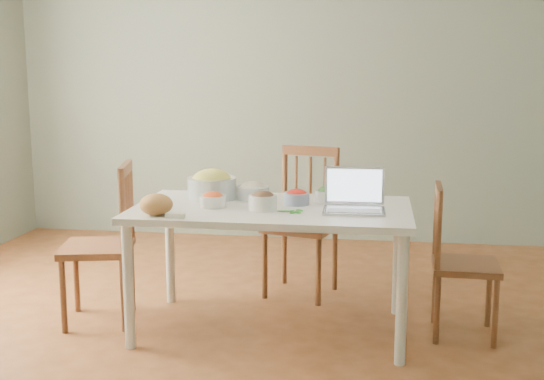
# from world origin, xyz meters

# --- Properties ---
(floor) EXTENTS (5.00, 5.00, 0.00)m
(floor) POSITION_xyz_m (0.00, 0.00, 0.00)
(floor) COLOR brown
(floor) RESTS_ON ground
(wall_back) EXTENTS (5.00, 0.00, 2.70)m
(wall_back) POSITION_xyz_m (0.00, 2.50, 1.35)
(wall_back) COLOR gray
(wall_back) RESTS_ON ground
(dining_table) EXTENTS (1.64, 0.92, 0.77)m
(dining_table) POSITION_xyz_m (0.24, 0.16, 0.38)
(dining_table) COLOR white
(dining_table) RESTS_ON floor
(chair_far) EXTENTS (0.54, 0.53, 1.03)m
(chair_far) POSITION_xyz_m (0.33, 0.86, 0.51)
(chair_far) COLOR #572D15
(chair_far) RESTS_ON floor
(chair_left) EXTENTS (0.51, 0.52, 1.00)m
(chair_left) POSITION_xyz_m (-0.86, 0.14, 0.50)
(chair_left) COLOR #572D15
(chair_left) RESTS_ON floor
(chair_right) EXTENTS (0.40, 0.41, 0.90)m
(chair_right) POSITION_xyz_m (1.38, 0.24, 0.45)
(chair_right) COLOR #572D15
(chair_right) RESTS_ON floor
(bread_boule) EXTENTS (0.23, 0.23, 0.12)m
(bread_boule) POSITION_xyz_m (-0.36, -0.18, 0.83)
(bread_boule) COLOR #9F6A3C
(bread_boule) RESTS_ON dining_table
(butter_stick) EXTENTS (0.11, 0.03, 0.03)m
(butter_stick) POSITION_xyz_m (-0.24, -0.24, 0.78)
(butter_stick) COLOR white
(butter_stick) RESTS_ON dining_table
(bowl_squash) EXTENTS (0.35, 0.35, 0.18)m
(bowl_squash) POSITION_xyz_m (-0.18, 0.36, 0.86)
(bowl_squash) COLOR #F6DF66
(bowl_squash) RESTS_ON dining_table
(bowl_carrot) EXTENTS (0.20, 0.20, 0.09)m
(bowl_carrot) POSITION_xyz_m (-0.11, 0.10, 0.81)
(bowl_carrot) COLOR #FF4B13
(bowl_carrot) RESTS_ON dining_table
(bowl_onion) EXTENTS (0.26, 0.26, 0.11)m
(bowl_onion) POSITION_xyz_m (0.09, 0.37, 0.82)
(bowl_onion) COLOR silver
(bowl_onion) RESTS_ON dining_table
(bowl_mushroom) EXTENTS (0.21, 0.21, 0.11)m
(bowl_mushroom) POSITION_xyz_m (0.20, 0.06, 0.82)
(bowl_mushroom) COLOR #442A15
(bowl_mushroom) RESTS_ON dining_table
(bowl_redpep) EXTENTS (0.16, 0.16, 0.09)m
(bowl_redpep) POSITION_xyz_m (0.37, 0.24, 0.81)
(bowl_redpep) COLOR red
(bowl_redpep) RESTS_ON dining_table
(bowl_broccoli) EXTENTS (0.17, 0.17, 0.09)m
(bowl_broccoli) POSITION_xyz_m (0.55, 0.36, 0.81)
(bowl_broccoli) COLOR #235525
(bowl_broccoli) RESTS_ON dining_table
(flatbread) EXTENTS (0.20, 0.20, 0.02)m
(flatbread) POSITION_xyz_m (0.57, 0.51, 0.78)
(flatbread) COLOR beige
(flatbread) RESTS_ON dining_table
(basil_bunch) EXTENTS (0.18, 0.18, 0.02)m
(basil_bunch) POSITION_xyz_m (0.36, 0.02, 0.78)
(basil_bunch) COLOR #14810F
(basil_bunch) RESTS_ON dining_table
(laptop) EXTENTS (0.36, 0.29, 0.24)m
(laptop) POSITION_xyz_m (0.72, 0.07, 0.89)
(laptop) COLOR silver
(laptop) RESTS_ON dining_table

